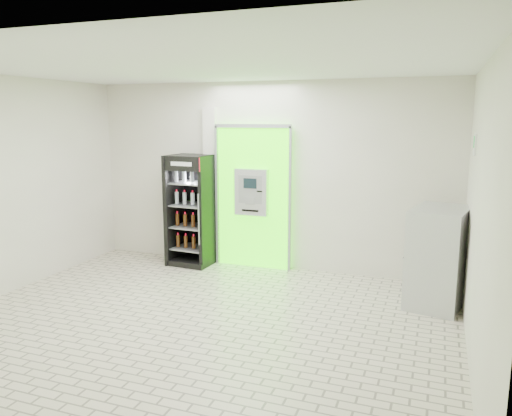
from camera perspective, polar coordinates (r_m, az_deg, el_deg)
The scene contains 7 objects.
ground at distance 6.21m, azimuth -6.50°, elevation -12.83°, with size 6.00×6.00×0.00m, color beige.
room_shell at distance 5.75m, azimuth -6.87°, elevation 4.31°, with size 6.00×6.00×6.00m.
atm_assembly at distance 8.11m, azimuth -0.29°, elevation 1.36°, with size 1.30×0.24×2.33m.
pillar at distance 8.42m, azimuth -5.18°, elevation 2.55°, with size 0.22×0.11×2.60m.
beverage_cooler at distance 8.37m, azimuth -7.33°, elevation -0.48°, with size 0.72×0.68×1.83m.
steel_cabinet at distance 6.95m, azimuth 20.11°, elevation -5.26°, with size 0.83×1.07×1.29m.
exit_sign at distance 6.51m, azimuth 23.73°, elevation 6.69°, with size 0.02×0.22×0.26m.
Camera 1 is at (2.60, -5.09, 2.44)m, focal length 35.00 mm.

